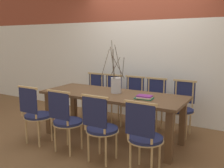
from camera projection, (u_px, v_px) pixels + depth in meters
The scene contains 14 objects.
ground_plane at pixel (112, 138), 4.00m from camera, with size 16.00×16.00×0.00m, color brown.
wall_rear at pixel (145, 38), 4.80m from camera, with size 12.00×0.06×3.20m.
dining_table at pixel (112, 100), 3.89m from camera, with size 2.26×0.86×0.74m.
chair_near_leftend at pixel (36, 113), 3.73m from camera, with size 0.43×0.43×0.90m.
chair_near_left at pixel (66, 119), 3.44m from camera, with size 0.43×0.43×0.90m.
chair_near_center at pixel (100, 126), 3.16m from camera, with size 0.43×0.43×0.90m.
chair_near_right at pixel (144, 135), 2.86m from camera, with size 0.43×0.43×0.90m.
chair_far_leftend at pixel (93, 94), 4.97m from camera, with size 0.43×0.43×0.90m.
chair_far_left at pixel (110, 97), 4.77m from camera, with size 0.43×0.43×0.90m.
chair_far_center at pixel (132, 99), 4.55m from camera, with size 0.43×0.43×0.90m.
chair_far_right at pixel (153, 102), 4.34m from camera, with size 0.43×0.43×0.90m.
chair_far_rightend at pixel (182, 106), 4.10m from camera, with size 0.43×0.43×0.90m.
vase_centerpiece at pixel (116, 85), 3.90m from camera, with size 0.37×0.37×0.82m.
book_stack at pixel (144, 97), 3.52m from camera, with size 0.26×0.21×0.05m.
Camera 1 is at (1.90, -3.27, 1.57)m, focal length 40.00 mm.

